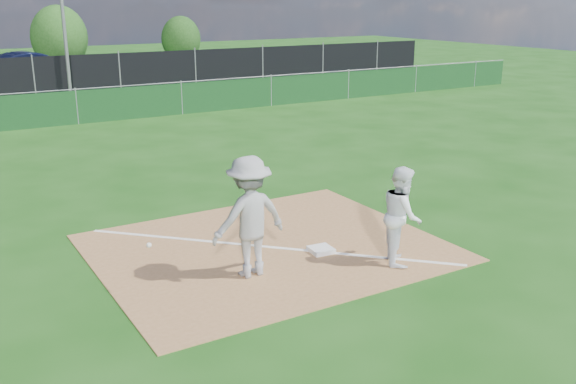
% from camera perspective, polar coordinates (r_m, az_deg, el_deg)
% --- Properties ---
extents(ground, '(90.00, 90.00, 0.00)m').
position_cam_1_polar(ground, '(19.71, -14.72, 3.53)').
color(ground, '#13450E').
rests_on(ground, ground).
extents(infield_dirt, '(6.00, 5.00, 0.02)m').
position_cam_1_polar(infield_dirt, '(11.69, -1.80, -4.96)').
color(infield_dirt, '#95663B').
rests_on(infield_dirt, ground).
extents(foul_line, '(5.01, 5.01, 0.01)m').
position_cam_1_polar(foul_line, '(11.68, -1.81, -4.89)').
color(foul_line, white).
rests_on(foul_line, infield_dirt).
extents(green_fence, '(44.00, 0.05, 1.20)m').
position_cam_1_polar(green_fence, '(24.36, -18.25, 7.15)').
color(green_fence, '#0E3414').
rests_on(green_fence, ground).
extents(black_fence, '(46.00, 0.04, 1.80)m').
position_cam_1_polar(black_fence, '(32.11, -21.66, 9.51)').
color(black_fence, black).
rests_on(black_fence, ground).
extents(parking_lot, '(46.00, 9.00, 0.01)m').
position_cam_1_polar(parking_lot, '(37.12, -22.88, 8.82)').
color(parking_lot, black).
rests_on(parking_lot, ground).
extents(light_pole, '(0.16, 0.16, 8.00)m').
position_cam_1_polar(light_pole, '(31.92, -19.44, 15.30)').
color(light_pole, slate).
rests_on(light_pole, ground).
extents(first_base, '(0.42, 0.42, 0.08)m').
position_cam_1_polar(first_base, '(11.47, 2.95, -5.15)').
color(first_base, white).
rests_on(first_base, infield_dirt).
extents(play_at_first, '(2.30, 0.80, 1.98)m').
position_cam_1_polar(play_at_first, '(10.24, -3.46, -2.21)').
color(play_at_first, '#A5A5A7').
rests_on(play_at_first, infield_dirt).
extents(runner, '(0.99, 1.04, 1.69)m').
position_cam_1_polar(runner, '(10.99, 10.09, -2.04)').
color(runner, white).
rests_on(runner, ground).
extents(car_mid, '(5.21, 2.94, 1.63)m').
position_cam_1_polar(car_mid, '(37.51, -21.72, 10.28)').
color(car_mid, black).
rests_on(car_mid, parking_lot).
extents(car_right, '(4.52, 2.93, 1.22)m').
position_cam_1_polar(car_right, '(38.81, -13.06, 10.90)').
color(car_right, black).
rests_on(car_right, parking_lot).
extents(tree_mid, '(3.37, 3.37, 4.00)m').
position_cam_1_polar(tree_mid, '(42.62, -19.67, 12.81)').
color(tree_mid, '#382316').
rests_on(tree_mid, ground).
extents(tree_right, '(2.70, 2.70, 3.21)m').
position_cam_1_polar(tree_right, '(46.25, -9.49, 13.27)').
color(tree_right, '#382316').
rests_on(tree_right, ground).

